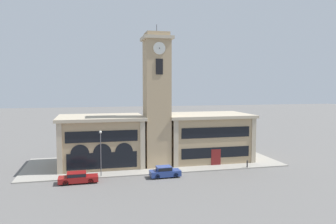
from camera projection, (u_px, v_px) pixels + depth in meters
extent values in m
plane|color=#605E5B|center=(164.00, 174.00, 44.59)|extent=(300.00, 300.00, 0.00)
cube|color=gray|center=(154.00, 162.00, 51.23)|extent=(38.42, 13.71, 0.15)
cube|color=tan|center=(157.00, 104.00, 48.32)|extent=(3.60, 3.60, 18.67)
cube|color=tan|center=(157.00, 39.00, 47.57)|extent=(4.30, 4.30, 0.45)
cube|color=tan|center=(157.00, 35.00, 47.52)|extent=(3.31, 3.31, 0.60)
cylinder|color=#4C4C51|center=(157.00, 29.00, 47.45)|extent=(0.10, 0.10, 1.20)
cylinder|color=silver|center=(159.00, 48.00, 45.90)|extent=(1.73, 0.10, 1.73)
cylinder|color=black|center=(159.00, 48.00, 45.83)|extent=(0.14, 0.04, 0.14)
cylinder|color=silver|center=(169.00, 50.00, 48.12)|extent=(0.10, 1.73, 1.73)
cylinder|color=black|center=(170.00, 50.00, 48.14)|extent=(0.04, 0.14, 0.14)
cube|color=black|center=(159.00, 67.00, 46.11)|extent=(1.01, 0.10, 2.20)
cube|color=tan|center=(101.00, 142.00, 49.46)|extent=(11.97, 8.91, 7.05)
cube|color=tan|center=(101.00, 118.00, 49.17)|extent=(12.67, 9.61, 0.45)
cube|color=tan|center=(59.00, 149.00, 43.77)|extent=(0.70, 0.16, 7.05)
cube|color=tan|center=(143.00, 146.00, 46.40)|extent=(0.70, 0.16, 7.05)
cube|color=black|center=(102.00, 136.00, 44.99)|extent=(9.82, 0.10, 1.55)
cube|color=black|center=(102.00, 161.00, 45.25)|extent=(9.58, 0.10, 2.26)
cylinder|color=black|center=(80.00, 154.00, 44.46)|extent=(2.48, 0.06, 2.48)
cylinder|color=black|center=(102.00, 153.00, 45.15)|extent=(2.48, 0.06, 2.48)
cylinder|color=black|center=(124.00, 152.00, 45.85)|extent=(2.48, 0.06, 2.48)
cube|color=tan|center=(206.00, 138.00, 53.37)|extent=(13.11, 8.91, 7.05)
cube|color=tan|center=(206.00, 115.00, 53.07)|extent=(13.81, 9.61, 0.45)
cube|color=tan|center=(176.00, 144.00, 47.54)|extent=(0.70, 0.16, 7.05)
cube|color=tan|center=(254.00, 141.00, 50.44)|extent=(0.70, 0.16, 7.05)
cube|color=black|center=(216.00, 132.00, 48.89)|extent=(10.75, 0.10, 1.55)
cube|color=maroon|center=(216.00, 158.00, 49.18)|extent=(1.50, 0.12, 2.54)
cube|color=black|center=(216.00, 153.00, 49.13)|extent=(10.75, 0.10, 1.58)
cube|color=maroon|center=(78.00, 179.00, 40.54)|extent=(4.82, 1.98, 0.65)
cube|color=maroon|center=(77.00, 174.00, 40.45)|extent=(2.33, 1.73, 0.52)
cube|color=black|center=(77.00, 174.00, 40.45)|extent=(2.24, 1.77, 0.39)
cylinder|color=black|center=(90.00, 178.00, 41.73)|extent=(0.71, 0.24, 0.70)
cylinder|color=black|center=(91.00, 181.00, 40.14)|extent=(0.71, 0.24, 0.70)
cylinder|color=black|center=(66.00, 179.00, 40.97)|extent=(0.71, 0.24, 0.70)
cylinder|color=black|center=(66.00, 183.00, 39.38)|extent=(0.71, 0.24, 0.70)
cube|color=navy|center=(165.00, 173.00, 43.11)|extent=(4.05, 1.82, 0.73)
cube|color=navy|center=(164.00, 168.00, 43.02)|extent=(1.96, 1.60, 0.54)
cube|color=black|center=(164.00, 168.00, 43.02)|extent=(1.88, 1.63, 0.41)
cylinder|color=black|center=(173.00, 173.00, 44.18)|extent=(0.69, 0.24, 0.68)
cylinder|color=black|center=(176.00, 175.00, 42.72)|extent=(0.69, 0.24, 0.68)
cylinder|color=black|center=(155.00, 174.00, 43.54)|extent=(0.69, 0.24, 0.68)
cylinder|color=black|center=(157.00, 177.00, 42.09)|extent=(0.69, 0.24, 0.68)
cylinder|color=#4C4C51|center=(101.00, 155.00, 42.97)|extent=(0.12, 0.12, 5.66)
sphere|color=silver|center=(100.00, 132.00, 42.73)|extent=(0.36, 0.36, 0.36)
cylinder|color=black|center=(247.00, 164.00, 47.72)|extent=(0.18, 0.18, 0.90)
sphere|color=black|center=(247.00, 161.00, 47.68)|extent=(0.16, 0.16, 0.16)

